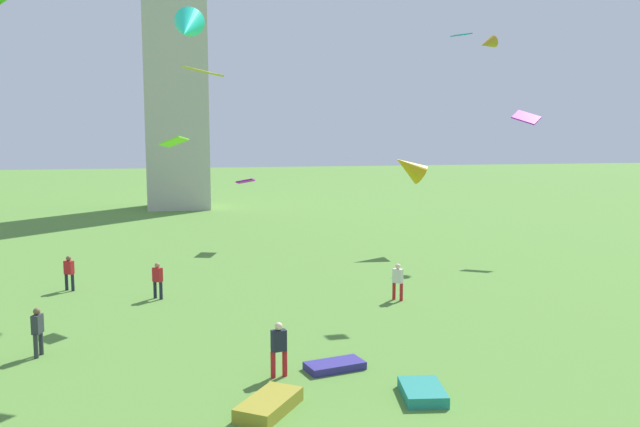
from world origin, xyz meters
name	(u,v)px	position (x,y,z in m)	size (l,w,h in m)	color
person_0	(279,346)	(-1.91, 7.85, 0.97)	(0.53, 0.34, 1.72)	red
person_1	(398,280)	(4.51, 16.06, 0.93)	(0.48, 0.47, 1.64)	red
person_3	(69,271)	(-10.07, 20.75, 0.94)	(0.50, 0.44, 1.65)	#1E2333
person_4	(158,278)	(-5.93, 18.37, 0.93)	(0.48, 0.47, 1.65)	#1E2333
person_5	(38,329)	(-9.54, 11.28, 0.94)	(0.35, 0.50, 1.66)	#2D3338
kite_flying_0	(526,117)	(15.75, 26.10, 8.23)	(1.76, 1.60, 0.96)	#A80DCA
kite_flying_2	(246,181)	(-0.87, 31.12, 4.22)	(1.38, 1.73, 0.47)	#A405D2
kite_flying_3	(409,167)	(9.00, 28.04, 5.19)	(2.31, 1.38, 2.12)	gold
kite_flying_4	(203,71)	(-3.90, 12.14, 9.53)	(1.44, 1.40, 0.37)	gold
kite_flying_5	(174,142)	(-5.04, 17.48, 7.01)	(1.28, 1.15, 0.51)	#79EA2A
kite_flying_6	(461,35)	(8.29, 18.64, 11.94)	(0.93, 0.71, 0.19)	#1290CD
kite_flying_7	(187,28)	(-4.37, 20.49, 12.17)	(1.77, 2.59, 2.13)	#1EE7C4
kite_flying_8	(488,43)	(14.07, 28.24, 12.83)	(1.41, 1.10, 1.04)	#B38C20
kite_bundle_0	(269,405)	(-2.52, 5.37, 0.19)	(2.15, 1.05, 0.39)	olive
kite_bundle_1	(335,366)	(-0.09, 8.15, 0.12)	(1.83, 0.90, 0.24)	navy
kite_bundle_2	(423,392)	(1.87, 5.48, 0.16)	(1.74, 1.14, 0.32)	#207D72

